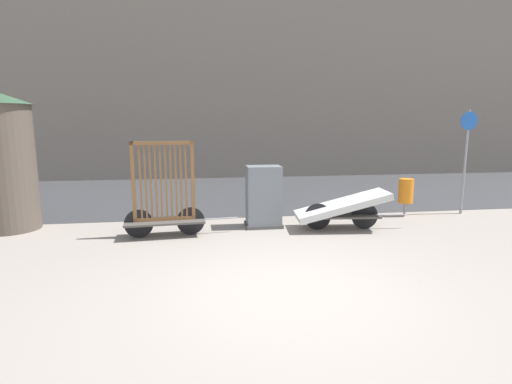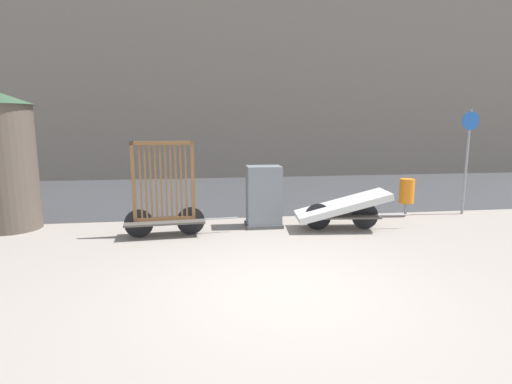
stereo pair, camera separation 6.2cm
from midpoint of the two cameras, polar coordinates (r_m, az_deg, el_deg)
name	(u,v)px [view 1 (the left image)]	position (r m, az deg, el deg)	size (l,w,h in m)	color
ground_plane	(288,290)	(5.64, 4.21, -13.82)	(60.00, 60.00, 0.00)	gray
road_strip	(234,192)	(13.29, -3.29, -0.03)	(56.00, 7.31, 0.01)	#38383A
building_facade	(222,70)	(18.90, -5.03, 16.98)	(48.00, 4.00, 9.30)	slate
bike_cart_with_bedframe	(165,203)	(8.21, -13.13, -1.52)	(2.30, 0.71, 1.92)	#4C4742
bike_cart_with_mattress	(342,208)	(8.76, 11.95, -2.19)	(2.50, 1.02, 0.84)	#4C4742
utility_cabinet	(264,198)	(8.77, 0.88, -0.93)	(0.80, 0.59, 1.35)	#4C4C4C
trash_bin	(406,191)	(10.48, 20.47, 0.12)	(0.35, 0.35, 0.92)	gray
sign_post	(466,150)	(11.19, 27.69, 5.30)	(0.45, 0.06, 2.60)	gray
advertising_column	(5,161)	(9.94, -32.41, 3.71)	(1.33, 1.33, 2.89)	brown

